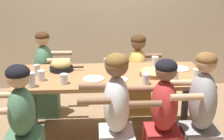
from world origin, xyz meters
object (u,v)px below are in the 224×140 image
empty_plate_a (119,80)px  drinking_glass_b (41,76)px  diner_near_midright (163,121)px  diner_far_midright (138,77)px  pizza_board_main (154,73)px  drinking_glass_h (37,71)px  drinking_glass_c (175,76)px  drinking_glass_f (31,80)px  skillet_bowl (61,65)px  empty_plate_c (94,79)px  cocktail_glass_blue (64,79)px  drinking_glass_e (107,63)px  empty_plate_b (179,69)px  diner_near_right (200,118)px  drinking_glass_d (146,80)px  diner_near_center (116,119)px  drinking_glass_g (155,62)px  drinking_glass_a (197,76)px  diner_near_left (23,126)px  diner_far_left (45,78)px

empty_plate_a → drinking_glass_b: (-0.79, 0.05, 0.04)m
diner_near_midright → diner_far_midright: 1.27m
pizza_board_main → drinking_glass_h: (-1.25, 0.04, 0.03)m
drinking_glass_c → drinking_glass_f: 1.44m
skillet_bowl → empty_plate_a: (0.62, -0.36, -0.05)m
empty_plate_c → diner_near_midright: 0.84m
cocktail_glass_blue → drinking_glass_h: (-0.31, 0.24, 0.01)m
drinking_glass_f → diner_near_midright: bearing=-14.5°
drinking_glass_e → drinking_glass_h: size_ratio=0.81×
drinking_glass_h → diner_far_midright: 1.38m
cocktail_glass_blue → drinking_glass_e: (0.45, 0.52, -0.00)m
drinking_glass_e → diner_far_midright: 0.64m
pizza_board_main → diner_far_midright: 0.75m
diner_near_midright → empty_plate_b: bearing=-24.4°
drinking_glass_h → diner_near_right: size_ratio=0.11×
drinking_glass_d → drinking_glass_h: 1.16m
empty_plate_c → diner_near_center: (0.20, -0.49, -0.22)m
drinking_glass_d → diner_near_midright: 0.45m
empty_plate_a → empty_plate_b: same height
empty_plate_b → drinking_glass_c: (-0.14, -0.35, 0.04)m
drinking_glass_g → skillet_bowl: bearing=-174.7°
drinking_glass_a → drinking_glass_c: (-0.22, 0.03, -0.01)m
drinking_glass_g → drinking_glass_h: drinking_glass_h is taller
pizza_board_main → drinking_glass_e: bearing=147.3°
drinking_glass_c → diner_near_left: size_ratio=0.09×
drinking_glass_f → diner_far_midright: (1.18, 0.95, -0.35)m
drinking_glass_e → drinking_glass_f: 0.96m
skillet_bowl → drinking_glass_d: skillet_bowl is taller
drinking_glass_f → drinking_glass_g: drinking_glass_f is taller
empty_plate_a → drinking_glass_c: (0.58, -0.03, 0.04)m
drinking_glass_c → drinking_glass_e: drinking_glass_c is taller
drinking_glass_e → diner_near_left: (-0.81, -0.91, -0.30)m
drinking_glass_f → drinking_glass_h: size_ratio=1.14×
empty_plate_b → diner_near_right: 0.80m
drinking_glass_a → diner_far_midright: (-0.47, 0.89, -0.33)m
drinking_glass_e → diner_near_left: bearing=-131.7°
drinking_glass_g → diner_near_midright: size_ratio=0.10×
drinking_glass_d → diner_far_left: size_ratio=0.09×
drinking_glass_b → drinking_glass_e: 0.81m
drinking_glass_c → diner_near_right: 0.52m
drinking_glass_b → drinking_glass_d: drinking_glass_b is taller
drinking_glass_e → drinking_glass_a: bearing=-30.5°
empty_plate_b → drinking_glass_h: size_ratio=1.75×
empty_plate_a → drinking_glass_e: drinking_glass_e is taller
empty_plate_b → drinking_glass_c: bearing=-112.2°
diner_near_midright → drinking_glass_a: bearing=-47.7°
cocktail_glass_blue → drinking_glass_c: 1.13m
diner_far_midright → diner_near_right: bearing=17.8°
pizza_board_main → drinking_glass_c: 0.25m
empty_plate_b → drinking_glass_c: 0.38m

